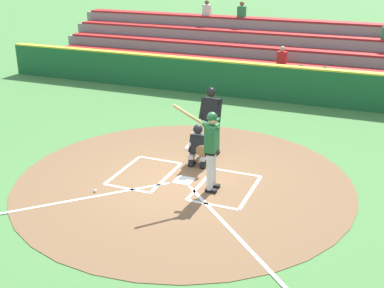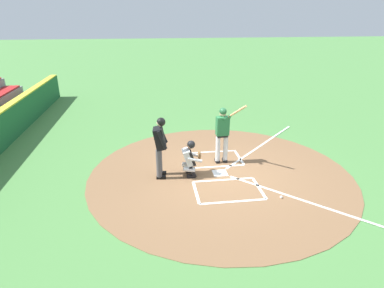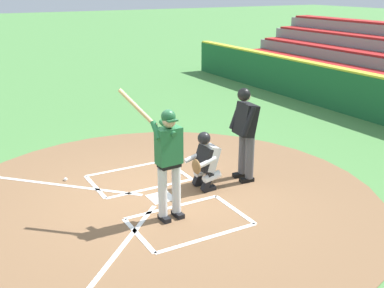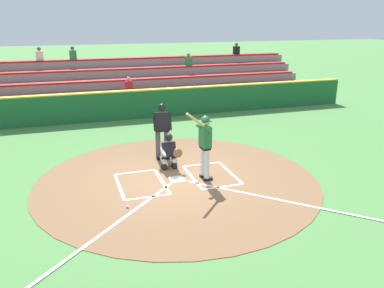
# 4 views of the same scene
# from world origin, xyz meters

# --- Properties ---
(ground_plane) EXTENTS (120.00, 120.00, 0.00)m
(ground_plane) POSITION_xyz_m (0.00, 0.00, 0.00)
(ground_plane) COLOR #4C8442
(dirt_circle) EXTENTS (8.00, 8.00, 0.01)m
(dirt_circle) POSITION_xyz_m (0.00, 0.00, 0.01)
(dirt_circle) COLOR brown
(dirt_circle) RESTS_ON ground
(home_plate_and_chalk) EXTENTS (7.93, 4.91, 0.01)m
(home_plate_and_chalk) POSITION_xyz_m (0.00, 0.88, 0.01)
(home_plate_and_chalk) COLOR white
(home_plate_and_chalk) RESTS_ON dirt_circle
(batter) EXTENTS (0.91, 0.76, 2.13)m
(batter) POSITION_xyz_m (-0.76, 0.22, 1.10)
(batter) COLOR silver
(batter) RESTS_ON ground
(catcher) EXTENTS (0.59, 0.60, 1.13)m
(catcher) POSITION_xyz_m (-0.02, -0.92, 0.59)
(catcher) COLOR black
(catcher) RESTS_ON ground
(plate_umpire) EXTENTS (0.60, 0.45, 1.86)m
(plate_umpire) POSITION_xyz_m (-0.03, -1.81, 1.08)
(plate_umpire) COLOR #4C4C51
(plate_umpire) RESTS_ON ground
(baseball) EXTENTS (0.07, 0.07, 0.07)m
(baseball) POSITION_xyz_m (1.64, 1.31, 0.04)
(baseball) COLOR white
(baseball) RESTS_ON ground
(backstop_wall) EXTENTS (22.00, 0.36, 1.31)m
(backstop_wall) POSITION_xyz_m (0.00, -7.50, 0.65)
(backstop_wall) COLOR #1E6033
(backstop_wall) RESTS_ON ground
(bleacher_stand) EXTENTS (20.00, 4.25, 3.00)m
(bleacher_stand) POSITION_xyz_m (-0.00, -10.76, 0.85)
(bleacher_stand) COLOR gray
(bleacher_stand) RESTS_ON ground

